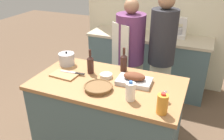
{
  "coord_description": "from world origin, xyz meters",
  "views": [
    {
      "loc": [
        0.85,
        -1.91,
        2.07
      ],
      "look_at": [
        0.0,
        0.12,
        1.0
      ],
      "focal_mm": 38.0,
      "sensor_mm": 36.0,
      "label": 1
    }
  ],
  "objects": [
    {
      "name": "back_wall",
      "position": [
        0.0,
        1.99,
        1.27
      ],
      "size": [
        2.43,
        0.1,
        2.55
      ],
      "color": "beige",
      "rests_on": "ground_plane"
    },
    {
      "name": "cutting_board",
      "position": [
        -0.48,
        -0.05,
        0.92
      ],
      "size": [
        0.29,
        0.19,
        0.02
      ],
      "color": "#AD7F51",
      "rests_on": "kitchen_island"
    },
    {
      "name": "condiment_bottle_tall",
      "position": [
        -0.12,
        1.66,
        1.03
      ],
      "size": [
        0.06,
        0.06,
        0.22
      ],
      "color": "#332D28",
      "rests_on": "back_counter"
    },
    {
      "name": "milk_jug",
      "position": [
        0.32,
        -0.22,
        1.0
      ],
      "size": [
        0.09,
        0.09,
        0.19
      ],
      "color": "white",
      "rests_on": "kitchen_island"
    },
    {
      "name": "mixing_bowl",
      "position": [
        -0.05,
        0.09,
        0.94
      ],
      "size": [
        0.13,
        0.13,
        0.04
      ],
      "color": "beige",
      "rests_on": "kitchen_island"
    },
    {
      "name": "roasting_pan",
      "position": [
        0.26,
        0.08,
        0.96
      ],
      "size": [
        0.35,
        0.23,
        0.11
      ],
      "color": "#BCBCC1",
      "rests_on": "kitchen_island"
    },
    {
      "name": "condiment_bottle_short",
      "position": [
        -0.51,
        1.59,
        1.01
      ],
      "size": [
        0.05,
        0.05,
        0.19
      ],
      "color": "#B28E2D",
      "rests_on": "back_counter"
    },
    {
      "name": "person_cook_aproned",
      "position": [
        -0.06,
        0.88,
        0.88
      ],
      "size": [
        0.41,
        0.42,
        1.6
      ],
      "rotation": [
        0.0,
        0.0,
        -0.46
      ],
      "color": "beige",
      "rests_on": "ground_plane"
    },
    {
      "name": "kitchen_island",
      "position": [
        0.0,
        0.0,
        0.46
      ],
      "size": [
        1.52,
        0.83,
        0.92
      ],
      "color": "#4C666B",
      "rests_on": "ground_plane"
    },
    {
      "name": "wine_bottle_green",
      "position": [
        0.06,
        0.31,
        1.02
      ],
      "size": [
        0.07,
        0.07,
        0.27
      ],
      "color": "#381E19",
      "rests_on": "kitchen_island"
    },
    {
      "name": "stock_pot",
      "position": [
        -0.6,
        0.21,
        0.99
      ],
      "size": [
        0.18,
        0.18,
        0.16
      ],
      "color": "#B7B7BC",
      "rests_on": "kitchen_island"
    },
    {
      "name": "stand_mixer",
      "position": [
        0.46,
        1.69,
        1.06
      ],
      "size": [
        0.18,
        0.14,
        0.32
      ],
      "color": "silver",
      "rests_on": "back_counter"
    },
    {
      "name": "wine_bottle_dark",
      "position": [
        -0.25,
        0.12,
        1.02
      ],
      "size": [
        0.07,
        0.07,
        0.27
      ],
      "color": "#381E19",
      "rests_on": "kitchen_island"
    },
    {
      "name": "person_cook_guest",
      "position": [
        0.35,
        0.9,
        0.95
      ],
      "size": [
        0.33,
        0.33,
        1.7
      ],
      "rotation": [
        0.0,
        0.0,
        0.24
      ],
      "color": "beige",
      "rests_on": "ground_plane"
    },
    {
      "name": "juice_jug",
      "position": [
        0.61,
        -0.3,
        1.0
      ],
      "size": [
        0.09,
        0.09,
        0.19
      ],
      "color": "orange",
      "rests_on": "kitchen_island"
    },
    {
      "name": "knife_chef",
      "position": [
        -0.4,
        0.02,
        0.94
      ],
      "size": [
        0.28,
        0.05,
        0.01
      ],
      "color": "#B7B7BC",
      "rests_on": "cutting_board"
    },
    {
      "name": "wicker_basket",
      "position": [
        -0.02,
        -0.16,
        0.94
      ],
      "size": [
        0.27,
        0.27,
        0.04
      ],
      "color": "brown",
      "rests_on": "kitchen_island"
    },
    {
      "name": "wine_glass_left",
      "position": [
        0.6,
        -0.13,
        1.0
      ],
      "size": [
        0.07,
        0.07,
        0.12
      ],
      "color": "silver",
      "rests_on": "kitchen_island"
    },
    {
      "name": "back_counter",
      "position": [
        0.0,
        1.64,
        0.46
      ],
      "size": [
        1.93,
        0.6,
        0.92
      ],
      "color": "#4C666B",
      "rests_on": "ground_plane"
    }
  ]
}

